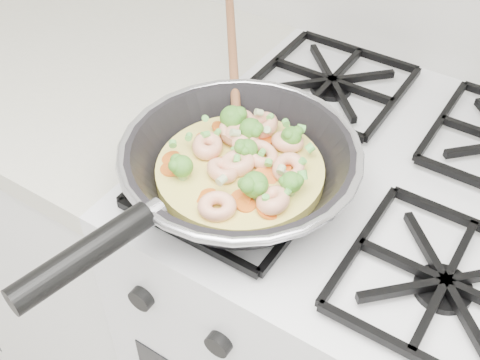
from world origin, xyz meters
The scene contains 3 objects.
stove centered at (0.00, 1.70, 0.46)m, with size 0.60×0.60×0.92m.
counter_left centered at (-0.80, 1.70, 0.45)m, with size 1.00×0.60×0.90m.
skillet centered at (-0.14, 1.55, 0.96)m, with size 0.37×0.61×0.10m.
Camera 1 is at (0.18, 1.06, 1.49)m, focal length 44.80 mm.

